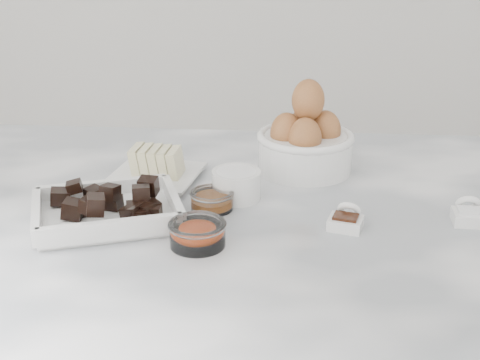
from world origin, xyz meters
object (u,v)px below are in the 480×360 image
Objects in this scene: butter_plate at (154,169)px; honey_bowl at (212,200)px; chocolate_dish at (107,206)px; egg_bowl at (305,141)px; zest_bowl at (197,233)px; salt_spoon at (470,214)px; sugar_ramekin at (236,183)px; vanilla_spoon at (346,219)px.

honey_bowl is at bearing -43.55° from butter_plate.
chocolate_dish is 1.48× the size of egg_bowl.
zest_bowl is 1.29× the size of salt_spoon.
chocolate_dish is 0.16m from zest_bowl.
honey_bowl is 0.38m from salt_spoon.
chocolate_dish is 0.16m from butter_plate.
sugar_ramekin is at bearing 27.99° from chocolate_dish.
salt_spoon is (0.53, 0.04, -0.01)m from chocolate_dish.
sugar_ramekin is 1.23× the size of salt_spoon.
honey_bowl is at bearing 87.23° from zest_bowl.
butter_plate is at bearing 156.92° from sugar_ramekin.
butter_plate reaches higher than vanilla_spoon.
honey_bowl is 1.09× the size of salt_spoon.
salt_spoon is (0.18, 0.03, 0.00)m from vanilla_spoon.
egg_bowl is 0.31m from salt_spoon.
butter_plate reaches higher than chocolate_dish.
egg_bowl reaches higher than honey_bowl.
honey_bowl is 0.12m from zest_bowl.
chocolate_dish is 0.35m from vanilla_spoon.
egg_bowl reaches higher than vanilla_spoon.
egg_bowl is 0.23m from honey_bowl.
sugar_ramekin reaches higher than zest_bowl.
butter_plate is (0.04, 0.16, -0.00)m from chocolate_dish.
chocolate_dish reaches higher than zest_bowl.
egg_bowl reaches higher than sugar_ramekin.
honey_bowl is 0.21m from vanilla_spoon.
sugar_ramekin is at bearing 151.35° from vanilla_spoon.
butter_plate is 2.38× the size of honey_bowl.
butter_plate reaches higher than zest_bowl.
egg_bowl reaches higher than zest_bowl.
vanilla_spoon is (0.21, 0.07, -0.01)m from zest_bowl.
sugar_ramekin is at bearing -23.08° from butter_plate.
zest_bowl is (-0.04, -0.16, -0.01)m from sugar_ramekin.
honey_bowl is (-0.14, -0.18, -0.04)m from egg_bowl.
chocolate_dish reaches higher than vanilla_spoon.
salt_spoon is at bearing 15.09° from zest_bowl.
honey_bowl is (-0.03, -0.04, -0.01)m from sugar_ramekin.
chocolate_dish is at bearing -179.01° from vanilla_spoon.
salt_spoon is at bearing -13.69° from butter_plate.
chocolate_dish is 3.24× the size of sugar_ramekin.
egg_bowl is 2.56× the size of vanilla_spoon.
chocolate_dish is 3.69× the size of honey_bowl.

